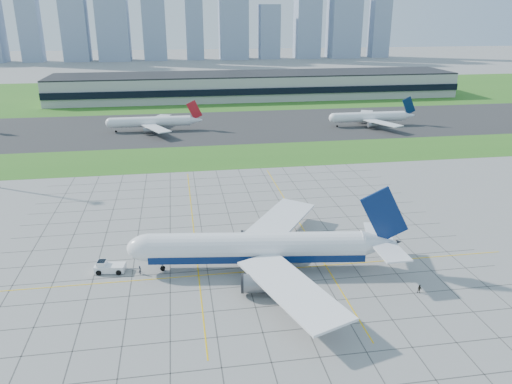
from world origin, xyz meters
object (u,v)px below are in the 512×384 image
distant_jet_2 (370,117)px  crew_far (420,289)px  pushback_tug (109,267)px  distant_jet_1 (152,122)px  crew_near (140,270)px  airliner (259,248)px

distant_jet_2 → crew_far: bearing=-107.8°
pushback_tug → distant_jet_1: (4.98, 136.93, 3.34)m
crew_near → distant_jet_2: (103.73, 133.64, 3.53)m
crew_far → distant_jet_1: (-57.12, 155.86, 3.56)m
crew_near → distant_jet_1: bearing=11.4°
crew_far → airliner: bearing=177.8°
pushback_tug → crew_far: size_ratio=5.09×
airliner → crew_far: 33.73m
distant_jet_2 → distant_jet_1: bearing=177.1°
pushback_tug → distant_jet_2: bearing=57.6°
pushback_tug → distant_jet_2: (110.48, 131.50, 3.34)m
pushback_tug → airliner: bearing=0.4°
crew_near → distant_jet_1: (-1.76, 139.06, 3.53)m
distant_jet_1 → distant_jet_2: same height
crew_far → distant_jet_1: distant_jet_1 is taller
pushback_tug → distant_jet_1: distant_jet_1 is taller
airliner → crew_near: airliner is taller
airliner → crew_far: size_ratio=32.58×
distant_jet_1 → distant_jet_2: 105.63m
pushback_tug → crew_near: 7.08m
airliner → distant_jet_2: bearing=67.6°
crew_near → crew_far: 57.85m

